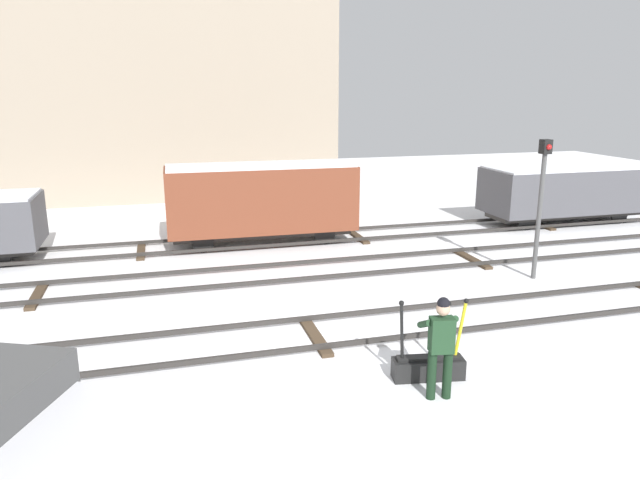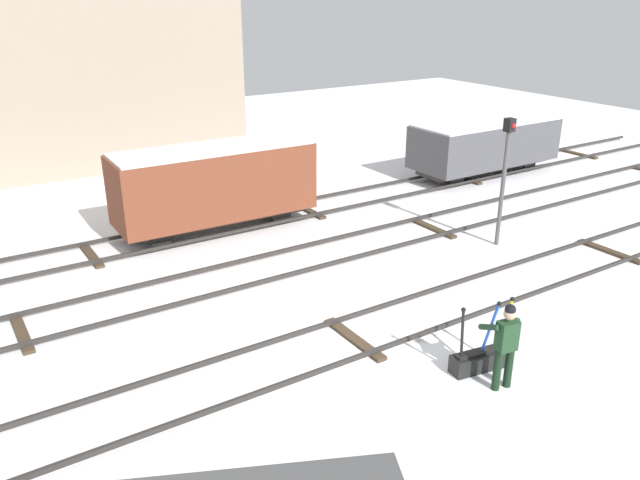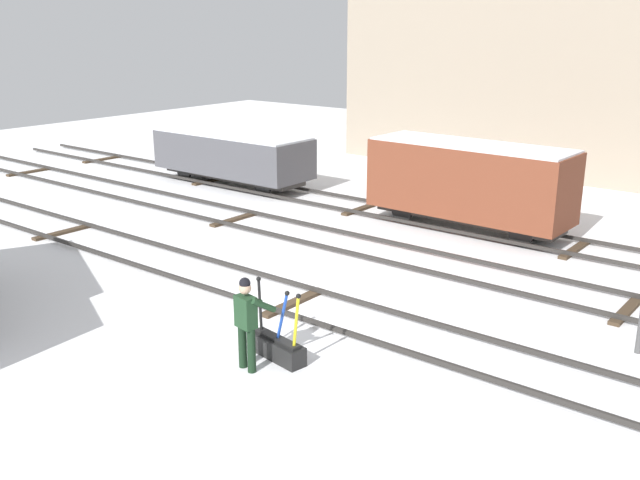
{
  "view_description": "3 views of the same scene",
  "coord_description": "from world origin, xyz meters",
  "px_view_note": "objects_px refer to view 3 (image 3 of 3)",
  "views": [
    {
      "loc": [
        -2.83,
        -10.58,
        4.88
      ],
      "look_at": [
        0.57,
        1.68,
        1.58
      ],
      "focal_mm": 32.78,
      "sensor_mm": 36.0,
      "label": 1
    },
    {
      "loc": [
        -6.88,
        -9.39,
        6.95
      ],
      "look_at": [
        0.45,
        2.03,
        1.51
      ],
      "focal_mm": 35.59,
      "sensor_mm": 36.0,
      "label": 2
    },
    {
      "loc": [
        9.42,
        -11.03,
        5.94
      ],
      "look_at": [
        -0.41,
        1.44,
        1.04
      ],
      "focal_mm": 39.98,
      "sensor_mm": 36.0,
      "label": 3
    }
  ],
  "objects_px": {
    "rail_worker": "(247,318)",
    "freight_car_far_end": "(232,155)",
    "switch_lever_frame": "(278,346)",
    "freight_car_back_track": "(469,181)"
  },
  "relations": [
    {
      "from": "rail_worker",
      "to": "freight_car_far_end",
      "type": "height_order",
      "value": "freight_car_far_end"
    },
    {
      "from": "switch_lever_frame",
      "to": "freight_car_back_track",
      "type": "distance_m",
      "value": 9.92
    },
    {
      "from": "switch_lever_frame",
      "to": "rail_worker",
      "type": "xyz_separation_m",
      "value": [
        -0.13,
        -0.64,
        0.73
      ]
    },
    {
      "from": "freight_car_far_end",
      "to": "switch_lever_frame",
      "type": "bearing_deg",
      "value": -42.1
    },
    {
      "from": "freight_car_back_track",
      "to": "switch_lever_frame",
      "type": "bearing_deg",
      "value": -81.92
    },
    {
      "from": "switch_lever_frame",
      "to": "freight_car_back_track",
      "type": "bearing_deg",
      "value": 106.2
    },
    {
      "from": "switch_lever_frame",
      "to": "freight_car_back_track",
      "type": "height_order",
      "value": "freight_car_back_track"
    },
    {
      "from": "switch_lever_frame",
      "to": "freight_car_far_end",
      "type": "bearing_deg",
      "value": 147.41
    },
    {
      "from": "switch_lever_frame",
      "to": "freight_car_far_end",
      "type": "distance_m",
      "value": 14.66
    },
    {
      "from": "switch_lever_frame",
      "to": "freight_car_far_end",
      "type": "xyz_separation_m",
      "value": [
        -10.89,
        9.78,
        0.92
      ]
    }
  ]
}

